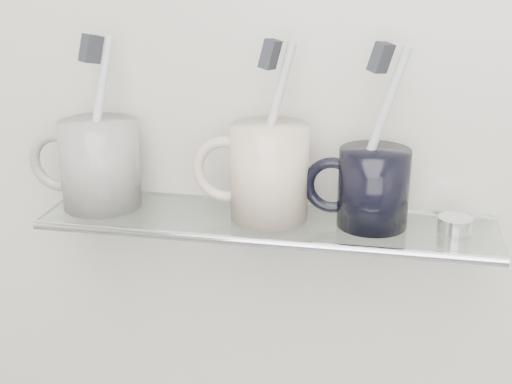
% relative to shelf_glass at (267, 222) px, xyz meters
% --- Properties ---
extents(wall_back, '(2.50, 0.00, 2.50)m').
position_rel_shelf_glass_xyz_m(wall_back, '(0.00, 0.06, 0.15)').
color(wall_back, beige).
rests_on(wall_back, ground).
extents(shelf_glass, '(0.50, 0.12, 0.01)m').
position_rel_shelf_glass_xyz_m(shelf_glass, '(0.00, 0.00, 0.00)').
color(shelf_glass, silver).
rests_on(shelf_glass, wall_back).
extents(shelf_rail, '(0.50, 0.01, 0.01)m').
position_rel_shelf_glass_xyz_m(shelf_rail, '(0.00, -0.06, 0.00)').
color(shelf_rail, silver).
rests_on(shelf_rail, shelf_glass).
extents(bracket_left, '(0.02, 0.03, 0.02)m').
position_rel_shelf_glass_xyz_m(bracket_left, '(-0.21, 0.05, -0.01)').
color(bracket_left, silver).
rests_on(bracket_left, wall_back).
extents(bracket_right, '(0.02, 0.03, 0.02)m').
position_rel_shelf_glass_xyz_m(bracket_right, '(0.21, 0.05, -0.01)').
color(bracket_right, silver).
rests_on(bracket_right, wall_back).
extents(mug_left, '(0.10, 0.10, 0.10)m').
position_rel_shelf_glass_xyz_m(mug_left, '(-0.20, 0.00, 0.05)').
color(mug_left, white).
rests_on(mug_left, shelf_glass).
extents(mug_left_handle, '(0.07, 0.01, 0.07)m').
position_rel_shelf_glass_xyz_m(mug_left_handle, '(-0.25, 0.00, 0.05)').
color(mug_left_handle, white).
rests_on(mug_left_handle, mug_left).
extents(toothbrush_left, '(0.05, 0.04, 0.19)m').
position_rel_shelf_glass_xyz_m(toothbrush_left, '(-0.20, 0.00, 0.10)').
color(toothbrush_left, silver).
rests_on(toothbrush_left, mug_left).
extents(bristles_left, '(0.02, 0.03, 0.03)m').
position_rel_shelf_glass_xyz_m(bristles_left, '(-0.20, 0.00, 0.19)').
color(bristles_left, '#25272E').
rests_on(bristles_left, toothbrush_left).
extents(mug_center, '(0.11, 0.11, 0.11)m').
position_rel_shelf_glass_xyz_m(mug_center, '(0.00, 0.00, 0.06)').
color(mug_center, beige).
rests_on(mug_center, shelf_glass).
extents(mug_center_handle, '(0.08, 0.01, 0.08)m').
position_rel_shelf_glass_xyz_m(mug_center_handle, '(-0.05, 0.00, 0.06)').
color(mug_center_handle, beige).
rests_on(mug_center_handle, mug_center).
extents(toothbrush_center, '(0.06, 0.02, 0.19)m').
position_rel_shelf_glass_xyz_m(toothbrush_center, '(0.00, 0.00, 0.10)').
color(toothbrush_center, '#BDBEBF').
rests_on(toothbrush_center, mug_center).
extents(bristles_center, '(0.02, 0.03, 0.03)m').
position_rel_shelf_glass_xyz_m(bristles_center, '(0.00, 0.00, 0.19)').
color(bristles_center, '#25272E').
rests_on(bristles_center, toothbrush_center).
extents(mug_right, '(0.09, 0.09, 0.09)m').
position_rel_shelf_glass_xyz_m(mug_right, '(0.11, 0.00, 0.05)').
color(mug_right, black).
rests_on(mug_right, shelf_glass).
extents(mug_right_handle, '(0.06, 0.01, 0.06)m').
position_rel_shelf_glass_xyz_m(mug_right_handle, '(0.07, 0.00, 0.05)').
color(mug_right_handle, black).
rests_on(mug_right_handle, mug_right).
extents(toothbrush_right, '(0.06, 0.02, 0.19)m').
position_rel_shelf_glass_xyz_m(toothbrush_right, '(0.11, 0.00, 0.10)').
color(toothbrush_right, silver).
rests_on(toothbrush_right, mug_right).
extents(bristles_right, '(0.03, 0.03, 0.03)m').
position_rel_shelf_glass_xyz_m(bristles_right, '(0.11, 0.00, 0.19)').
color(bristles_right, '#25272E').
rests_on(bristles_right, toothbrush_right).
extents(chrome_cap, '(0.04, 0.04, 0.02)m').
position_rel_shelf_glass_xyz_m(chrome_cap, '(0.20, 0.00, 0.01)').
color(chrome_cap, silver).
rests_on(chrome_cap, shelf_glass).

